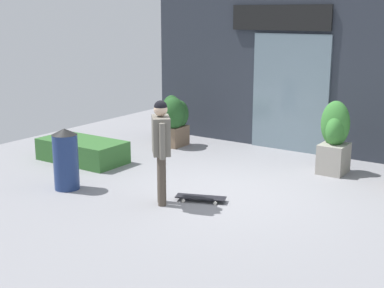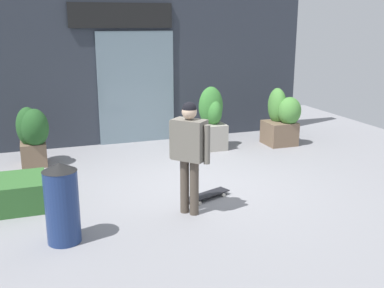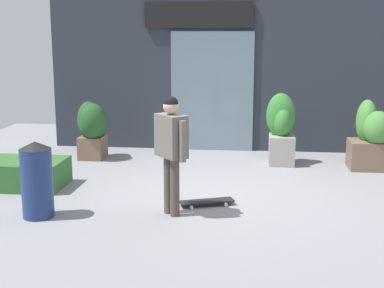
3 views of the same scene
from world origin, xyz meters
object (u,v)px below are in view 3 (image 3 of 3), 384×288
skateboarder (171,143)px  planter_box_left (281,129)px  planter_box_right (370,137)px  trash_bin (37,179)px  skateboard (207,201)px  planter_box_mid (93,127)px

skateboarder → planter_box_left: 3.61m
planter_box_right → trash_bin: (-5.03, -3.30, -0.07)m
skateboarder → planter_box_right: skateboarder is taller
skateboard → planter_box_mid: planter_box_mid is taller
planter_box_right → trash_bin: bearing=-146.8°
planter_box_mid → trash_bin: size_ratio=1.09×
skateboarder → skateboard: skateboarder is taller
skateboarder → planter_box_mid: skateboarder is taller
skateboard → planter_box_mid: size_ratio=0.72×
planter_box_right → planter_box_mid: size_ratio=1.11×
skateboarder → planter_box_mid: 3.83m
skateboarder → planter_box_mid: bearing=81.7°
skateboarder → planter_box_right: bearing=1.4°
skateboard → trash_bin: trash_bin is taller
planter_box_right → planter_box_mid: 5.32m
skateboarder → trash_bin: bearing=148.7°
planter_box_right → skateboarder: bearing=-137.4°
skateboarder → trash_bin: 1.89m
skateboard → planter_box_left: size_ratio=0.61×
planter_box_mid → skateboard: bearing=-47.6°
skateboarder → trash_bin: size_ratio=1.56×
skateboarder → planter_box_left: size_ratio=1.21×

